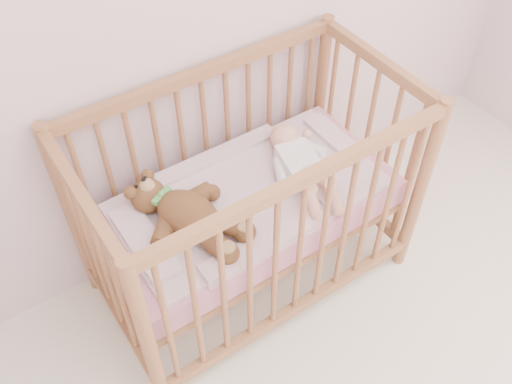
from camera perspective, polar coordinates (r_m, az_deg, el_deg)
crib at (r=2.42m, az=-0.66°, el=-1.20°), size 1.36×0.76×1.00m
mattress at (r=2.43m, az=-0.66°, el=-1.44°), size 1.22×0.62×0.13m
blanket at (r=2.37m, az=-0.67°, el=-0.24°), size 1.10×0.58×0.06m
baby at (r=2.41m, az=4.39°, el=3.04°), size 0.39×0.61×0.14m
teddy_bear at (r=2.20m, az=-6.83°, el=-2.23°), size 0.60×0.69×0.16m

